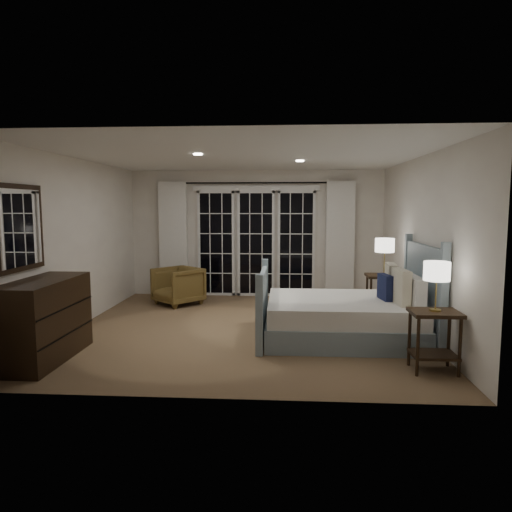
# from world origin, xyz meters

# --- Properties ---
(floor) EXTENTS (5.00, 5.00, 0.00)m
(floor) POSITION_xyz_m (0.00, 0.00, 0.00)
(floor) COLOR brown
(floor) RESTS_ON ground
(ceiling) EXTENTS (5.00, 5.00, 0.00)m
(ceiling) POSITION_xyz_m (0.00, 0.00, 2.50)
(ceiling) COLOR white
(ceiling) RESTS_ON wall_back
(wall_left) EXTENTS (0.02, 5.00, 2.50)m
(wall_left) POSITION_xyz_m (-2.50, 0.00, 1.25)
(wall_left) COLOR white
(wall_left) RESTS_ON floor
(wall_right) EXTENTS (0.02, 5.00, 2.50)m
(wall_right) POSITION_xyz_m (2.50, 0.00, 1.25)
(wall_right) COLOR white
(wall_right) RESTS_ON floor
(wall_back) EXTENTS (5.00, 0.02, 2.50)m
(wall_back) POSITION_xyz_m (0.00, 2.50, 1.25)
(wall_back) COLOR white
(wall_back) RESTS_ON floor
(wall_front) EXTENTS (5.00, 0.02, 2.50)m
(wall_front) POSITION_xyz_m (0.00, -2.50, 1.25)
(wall_front) COLOR white
(wall_front) RESTS_ON floor
(french_doors) EXTENTS (2.50, 0.04, 2.20)m
(french_doors) POSITION_xyz_m (0.00, 2.46, 1.09)
(french_doors) COLOR black
(french_doors) RESTS_ON wall_back
(curtain_rod) EXTENTS (3.50, 0.03, 0.03)m
(curtain_rod) POSITION_xyz_m (0.00, 2.40, 2.25)
(curtain_rod) COLOR black
(curtain_rod) RESTS_ON wall_back
(curtain_left) EXTENTS (0.55, 0.10, 2.25)m
(curtain_left) POSITION_xyz_m (-1.65, 2.38, 1.15)
(curtain_left) COLOR white
(curtain_left) RESTS_ON curtain_rod
(curtain_right) EXTENTS (0.55, 0.10, 2.25)m
(curtain_right) POSITION_xyz_m (1.65, 2.38, 1.15)
(curtain_right) COLOR white
(curtain_right) RESTS_ON curtain_rod
(downlight_a) EXTENTS (0.12, 0.12, 0.01)m
(downlight_a) POSITION_xyz_m (0.80, 0.60, 2.49)
(downlight_a) COLOR white
(downlight_a) RESTS_ON ceiling
(downlight_b) EXTENTS (0.12, 0.12, 0.01)m
(downlight_b) POSITION_xyz_m (-0.60, -0.40, 2.49)
(downlight_b) COLOR white
(downlight_b) RESTS_ON ceiling
(bed) EXTENTS (2.21, 1.58, 1.29)m
(bed) POSITION_xyz_m (1.42, -0.44, 0.33)
(bed) COLOR gray
(bed) RESTS_ON floor
(nightstand_left) EXTENTS (0.52, 0.41, 0.67)m
(nightstand_left) POSITION_xyz_m (2.20, -1.63, 0.44)
(nightstand_left) COLOR black
(nightstand_left) RESTS_ON floor
(nightstand_right) EXTENTS (0.55, 0.44, 0.71)m
(nightstand_right) POSITION_xyz_m (2.16, 0.75, 0.47)
(nightstand_right) COLOR black
(nightstand_right) RESTS_ON floor
(lamp_left) EXTENTS (0.28, 0.28, 0.54)m
(lamp_left) POSITION_xyz_m (2.20, -1.63, 1.10)
(lamp_left) COLOR #A98F43
(lamp_left) RESTS_ON nightstand_left
(lamp_right) EXTENTS (0.30, 0.30, 0.58)m
(lamp_right) POSITION_xyz_m (2.16, 0.75, 1.17)
(lamp_right) COLOR #A98F43
(lamp_right) RESTS_ON nightstand_right
(armchair) EXTENTS (1.05, 1.05, 0.69)m
(armchair) POSITION_xyz_m (-1.38, 1.57, 0.34)
(armchair) COLOR brown
(armchair) RESTS_ON floor
(dresser) EXTENTS (0.57, 1.34, 0.95)m
(dresser) POSITION_xyz_m (-2.23, -1.53, 0.48)
(dresser) COLOR black
(dresser) RESTS_ON floor
(mirror) EXTENTS (0.05, 0.85, 1.00)m
(mirror) POSITION_xyz_m (-2.47, -1.53, 1.55)
(mirror) COLOR black
(mirror) RESTS_ON wall_left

